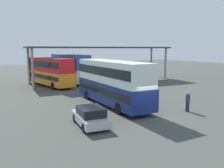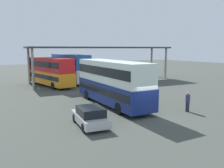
{
  "view_description": "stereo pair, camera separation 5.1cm",
  "coord_description": "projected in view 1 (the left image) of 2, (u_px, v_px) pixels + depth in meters",
  "views": [
    {
      "loc": [
        -12.15,
        -13.89,
        5.33
      ],
      "look_at": [
        -0.08,
        4.78,
        2.0
      ],
      "focal_mm": 38.15,
      "sensor_mm": 36.0,
      "label": 1
    },
    {
      "loc": [
        -12.1,
        -13.92,
        5.33
      ],
      "look_at": [
        -0.08,
        4.78,
        2.0
      ],
      "focal_mm": 38.15,
      "sensor_mm": 36.0,
      "label": 2
    }
  ],
  "objects": [
    {
      "name": "depot_canopy",
      "position": [
        102.0,
        49.0,
        38.64
      ],
      "size": [
        24.21,
        8.26,
        5.59
      ],
      "rotation": [
        0.0,
        0.0,
        -0.12
      ],
      "color": "#33353A",
      "rests_on": "ground_plane"
    },
    {
      "name": "double_decker_main",
      "position": [
        112.0,
        81.0,
        22.44
      ],
      "size": [
        3.32,
        10.81,
        4.18
      ],
      "rotation": [
        0.0,
        0.0,
        1.5
      ],
      "color": "navy",
      "rests_on": "ground_plane"
    },
    {
      "name": "ground_plane",
      "position": [
        146.0,
        116.0,
        18.85
      ],
      "size": [
        140.0,
        140.0,
        0.0
      ],
      "primitive_type": "plane",
      "color": "#40453E"
    },
    {
      "name": "parked_hatchback",
      "position": [
        90.0,
        116.0,
        16.47
      ],
      "size": [
        2.33,
        4.02,
        1.35
      ],
      "rotation": [
        0.0,
        0.0,
        1.4
      ],
      "color": "#BAB9BB",
      "rests_on": "ground_plane"
    },
    {
      "name": "pedestrian_waiting",
      "position": [
        188.0,
        102.0,
        20.17
      ],
      "size": [
        0.38,
        0.38,
        1.69
      ],
      "rotation": [
        0.0,
        0.0,
        2.45
      ],
      "color": "#262633",
      "rests_on": "ground_plane"
    },
    {
      "name": "double_decker_mid_row",
      "position": [
        69.0,
        67.0,
        37.92
      ],
      "size": [
        2.62,
        10.96,
        4.38
      ],
      "rotation": [
        0.0,
        0.0,
        1.56
      ],
      "color": "silver",
      "rests_on": "ground_plane"
    },
    {
      "name": "double_decker_near_canopy",
      "position": [
        49.0,
        71.0,
        33.88
      ],
      "size": [
        3.77,
        10.34,
        4.02
      ],
      "rotation": [
        0.0,
        0.0,
        1.71
      ],
      "color": "orange",
      "rests_on": "ground_plane"
    }
  ]
}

